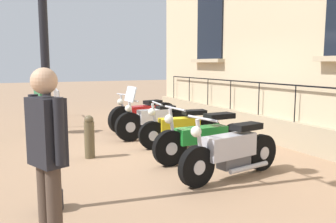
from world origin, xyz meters
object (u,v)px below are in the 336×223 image
object	(u,v)px
motorcycle_white	(155,121)
pedestrian_walking	(41,98)
motorcycle_yellow	(181,129)
bollard	(89,137)
motorcycle_red	(144,115)
crowd_barrier	(57,103)
motorcycle_silver	(231,152)
motorcycle_green	(204,139)
pedestrian_standing	(47,151)

from	to	relation	value
motorcycle_white	pedestrian_walking	world-z (taller)	pedestrian_walking
motorcycle_yellow	bollard	world-z (taller)	motorcycle_yellow
motorcycle_yellow	motorcycle_red	bearing A→B (deg)	-89.50
crowd_barrier	bollard	world-z (taller)	crowd_barrier
motorcycle_red	crowd_barrier	distance (m)	3.21
motorcycle_red	motorcycle_silver	size ratio (longest dim) A/B	1.05
motorcycle_yellow	motorcycle_green	bearing A→B (deg)	84.54
motorcycle_red	motorcycle_silver	distance (m)	4.37
motorcycle_red	motorcycle_yellow	world-z (taller)	motorcycle_red
motorcycle_red	pedestrian_standing	xyz separation A→B (m)	(3.07, 5.53, 0.58)
crowd_barrier	motorcycle_yellow	bearing A→B (deg)	112.44
motorcycle_green	pedestrian_walking	world-z (taller)	pedestrian_walking
crowd_barrier	motorcycle_red	bearing A→B (deg)	127.09
motorcycle_green	pedestrian_standing	size ratio (longest dim) A/B	1.18
motorcycle_white	motorcycle_yellow	world-z (taller)	motorcycle_white
motorcycle_red	bollard	world-z (taller)	motorcycle_red
motorcycle_silver	motorcycle_yellow	bearing A→B (deg)	-96.17
pedestrian_standing	bollard	bearing A→B (deg)	-108.34
motorcycle_red	motorcycle_green	size ratio (longest dim) A/B	1.02
motorcycle_green	motorcycle_silver	world-z (taller)	motorcycle_green
motorcycle_silver	pedestrian_standing	world-z (taller)	pedestrian_standing
motorcycle_red	pedestrian_walking	size ratio (longest dim) A/B	1.28
motorcycle_silver	crowd_barrier	distance (m)	7.13
motorcycle_green	motorcycle_silver	xyz separation A→B (m)	(0.13, 1.06, 0.01)
motorcycle_green	motorcycle_silver	size ratio (longest dim) A/B	1.02
pedestrian_standing	pedestrian_walking	xyz separation A→B (m)	(-0.52, -6.17, -0.07)
motorcycle_green	crowd_barrier	xyz separation A→B (m)	(1.84, -5.86, 0.15)
crowd_barrier	pedestrian_walking	world-z (taller)	pedestrian_walking
motorcycle_silver	bollard	world-z (taller)	motorcycle_silver
pedestrian_walking	motorcycle_red	bearing A→B (deg)	166.05
crowd_barrier	bollard	distance (m)	4.78
motorcycle_yellow	crowd_barrier	bearing A→B (deg)	-67.56
bollard	pedestrian_standing	xyz separation A→B (m)	(1.10, 3.32, 0.59)
pedestrian_walking	bollard	bearing A→B (deg)	101.48
motorcycle_white	crowd_barrier	world-z (taller)	motorcycle_white
motorcycle_green	pedestrian_walking	bearing A→B (deg)	-57.99
motorcycle_yellow	motorcycle_silver	bearing A→B (deg)	83.83
motorcycle_red	bollard	bearing A→B (deg)	48.35
motorcycle_yellow	motorcycle_silver	world-z (taller)	motorcycle_silver
motorcycle_silver	pedestrian_standing	distance (m)	3.14
bollard	crowd_barrier	bearing A→B (deg)	-90.49
motorcycle_silver	pedestrian_walking	world-z (taller)	pedestrian_walking
crowd_barrier	bollard	size ratio (longest dim) A/B	2.86
motorcycle_white	pedestrian_standing	bearing A→B (deg)	56.56
motorcycle_white	pedestrian_walking	distance (m)	3.01
pedestrian_standing	motorcycle_yellow	bearing A→B (deg)	-132.57
motorcycle_white	motorcycle_green	xyz separation A→B (m)	(-0.05, 2.21, -0.02)
bollard	motorcycle_red	bearing A→B (deg)	-131.65
motorcycle_white	motorcycle_yellow	xyz separation A→B (m)	(-0.16, 1.07, -0.04)
motorcycle_green	bollard	xyz separation A→B (m)	(1.88, -1.09, 0.00)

